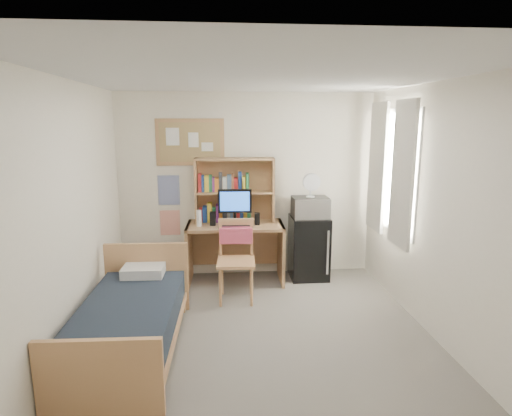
{
  "coord_description": "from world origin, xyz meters",
  "views": [
    {
      "loc": [
        -0.39,
        -3.94,
        2.21
      ],
      "look_at": [
        0.06,
        1.2,
        1.16
      ],
      "focal_mm": 30.0,
      "sensor_mm": 36.0,
      "label": 1
    }
  ],
  "objects": [
    {
      "name": "poster_wave",
      "position": [
        -1.1,
        2.09,
        1.25
      ],
      "size": [
        0.3,
        0.01,
        0.42
      ],
      "primitive_type": "cube",
      "color": "#253A97",
      "rests_on": "wall_back"
    },
    {
      "name": "keyboard",
      "position": [
        -0.19,
        1.55,
        0.83
      ],
      "size": [
        0.44,
        0.15,
        0.02
      ],
      "primitive_type": "cube",
      "rotation": [
        0.0,
        0.0,
        -0.03
      ],
      "color": "black",
      "rests_on": "desk"
    },
    {
      "name": "desk_chair",
      "position": [
        -0.2,
        1.1,
        0.51
      ],
      "size": [
        0.54,
        0.54,
        1.02
      ],
      "primitive_type": "cube",
      "rotation": [
        0.0,
        0.0,
        -0.06
      ],
      "color": "tan",
      "rests_on": "floor"
    },
    {
      "name": "ceiling",
      "position": [
        0.0,
        0.0,
        2.6
      ],
      "size": [
        3.6,
        4.2,
        0.02
      ],
      "primitive_type": "cube",
      "color": "silver",
      "rests_on": "wall_back"
    },
    {
      "name": "speaker_left",
      "position": [
        -0.49,
        1.7,
        0.92
      ],
      "size": [
        0.08,
        0.08,
        0.19
      ],
      "primitive_type": "cube",
      "rotation": [
        0.0,
        0.0,
        -0.03
      ],
      "color": "black",
      "rests_on": "desk"
    },
    {
      "name": "mini_fridge",
      "position": [
        0.86,
        1.82,
        0.44
      ],
      "size": [
        0.53,
        0.53,
        0.89
      ],
      "primitive_type": "cube",
      "rotation": [
        0.0,
        0.0,
        -0.01
      ],
      "color": "black",
      "rests_on": "floor"
    },
    {
      "name": "water_bottle",
      "position": [
        -0.67,
        1.67,
        0.93
      ],
      "size": [
        0.07,
        0.07,
        0.22
      ],
      "primitive_type": "cylinder",
      "rotation": [
        0.0,
        0.0,
        -0.03
      ],
      "color": "silver",
      "rests_on": "desk"
    },
    {
      "name": "floor",
      "position": [
        0.0,
        0.0,
        -0.01
      ],
      "size": [
        3.6,
        4.2,
        0.02
      ],
      "primitive_type": "cube",
      "color": "gray",
      "rests_on": "ground"
    },
    {
      "name": "hutch",
      "position": [
        -0.18,
        1.9,
        1.27
      ],
      "size": [
        1.1,
        0.31,
        0.89
      ],
      "primitive_type": "cube",
      "rotation": [
        0.0,
        0.0,
        -0.03
      ],
      "color": "tan",
      "rests_on": "desk"
    },
    {
      "name": "monitor",
      "position": [
        -0.19,
        1.69,
        1.06
      ],
      "size": [
        0.45,
        0.05,
        0.48
      ],
      "primitive_type": "cube",
      "rotation": [
        0.0,
        0.0,
        -0.03
      ],
      "color": "black",
      "rests_on": "desk"
    },
    {
      "name": "wall_back",
      "position": [
        0.0,
        2.1,
        1.3
      ],
      "size": [
        3.6,
        0.04,
        2.6
      ],
      "primitive_type": "cube",
      "color": "white",
      "rests_on": "floor"
    },
    {
      "name": "curtain_right",
      "position": [
        1.72,
        1.6,
        1.6
      ],
      "size": [
        0.04,
        0.55,
        1.7
      ],
      "primitive_type": "cube",
      "color": "silver",
      "rests_on": "wall_right"
    },
    {
      "name": "pillow",
      "position": [
        -1.26,
        0.71,
        0.56
      ],
      "size": [
        0.46,
        0.33,
        0.11
      ],
      "primitive_type": "cube",
      "rotation": [
        0.0,
        0.0,
        -0.03
      ],
      "color": "silver",
      "rests_on": "bed"
    },
    {
      "name": "wall_left",
      "position": [
        -1.8,
        0.0,
        1.3
      ],
      "size": [
        0.04,
        4.2,
        2.6
      ],
      "primitive_type": "cube",
      "color": "white",
      "rests_on": "floor"
    },
    {
      "name": "poster_japan",
      "position": [
        -1.1,
        2.09,
        0.78
      ],
      "size": [
        0.28,
        0.01,
        0.36
      ],
      "primitive_type": "cube",
      "color": "#D84226",
      "rests_on": "wall_back"
    },
    {
      "name": "speaker_right",
      "position": [
        0.11,
        1.68,
        0.91
      ],
      "size": [
        0.07,
        0.07,
        0.17
      ],
      "primitive_type": "cube",
      "rotation": [
        0.0,
        0.0,
        -0.03
      ],
      "color": "black",
      "rests_on": "desk"
    },
    {
      "name": "window_unit",
      "position": [
        1.75,
        1.2,
        1.6
      ],
      "size": [
        0.1,
        1.4,
        1.7
      ],
      "primitive_type": "cube",
      "color": "white",
      "rests_on": "wall_right"
    },
    {
      "name": "bulletin_board",
      "position": [
        -0.78,
        2.08,
        1.92
      ],
      "size": [
        0.94,
        0.03,
        0.64
      ],
      "primitive_type": "cube",
      "color": "tan",
      "rests_on": "wall_back"
    },
    {
      "name": "curtain_left",
      "position": [
        1.72,
        0.8,
        1.6
      ],
      "size": [
        0.04,
        0.55,
        1.7
      ],
      "primitive_type": "cube",
      "color": "silver",
      "rests_on": "wall_right"
    },
    {
      "name": "wall_right",
      "position": [
        1.8,
        0.0,
        1.3
      ],
      "size": [
        0.04,
        4.2,
        2.6
      ],
      "primitive_type": "cube",
      "color": "white",
      "rests_on": "floor"
    },
    {
      "name": "desk",
      "position": [
        -0.18,
        1.75,
        0.41
      ],
      "size": [
        1.34,
        0.7,
        0.82
      ],
      "primitive_type": "cube",
      "rotation": [
        0.0,
        0.0,
        -0.03
      ],
      "color": "tan",
      "rests_on": "floor"
    },
    {
      "name": "desk_fan",
      "position": [
        0.86,
        1.8,
        1.32
      ],
      "size": [
        0.24,
        0.24,
        0.3
      ],
      "primitive_type": "cylinder",
      "rotation": [
        0.0,
        0.0,
        -0.01
      ],
      "color": "silver",
      "rests_on": "microwave"
    },
    {
      "name": "microwave",
      "position": [
        0.86,
        1.8,
        1.03
      ],
      "size": [
        0.49,
        0.38,
        0.28
      ],
      "primitive_type": "cube",
      "rotation": [
        0.0,
        0.0,
        -0.01
      ],
      "color": "silver",
      "rests_on": "mini_fridge"
    },
    {
      "name": "bed",
      "position": [
        -1.28,
        -0.04,
        0.25
      ],
      "size": [
        0.97,
        1.86,
        0.5
      ],
      "primitive_type": "cube",
      "rotation": [
        0.0,
        0.0,
        -0.03
      ],
      "color": "black",
      "rests_on": "floor"
    },
    {
      "name": "hoodie",
      "position": [
        -0.19,
        1.3,
        0.79
      ],
      "size": [
        0.42,
        0.15,
        0.2
      ],
      "primitive_type": "cube",
      "rotation": [
        0.0,
        0.0,
        -0.06
      ],
      "color": "#D8526E",
      "rests_on": "desk_chair"
    },
    {
      "name": "wall_front",
      "position": [
        0.0,
        -2.1,
        1.3
      ],
      "size": [
        3.6,
        0.04,
        2.6
      ],
      "primitive_type": "cube",
      "color": "white",
      "rests_on": "floor"
    }
  ]
}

